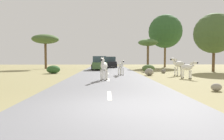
# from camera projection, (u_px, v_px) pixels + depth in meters

# --- Properties ---
(ground_plane) EXTENTS (90.00, 90.00, 0.00)m
(ground_plane) POSITION_uv_depth(u_px,v_px,m) (110.00, 109.00, 6.14)
(ground_plane) COLOR #8E8456
(road) EXTENTS (6.00, 64.00, 0.05)m
(road) POSITION_uv_depth(u_px,v_px,m) (110.00, 108.00, 6.14)
(road) COLOR slate
(road) RESTS_ON ground_plane
(lane_markings) EXTENTS (0.16, 56.00, 0.01)m
(lane_markings) POSITION_uv_depth(u_px,v_px,m) (111.00, 117.00, 5.14)
(lane_markings) COLOR silver
(lane_markings) RESTS_ON road
(zebra_0) EXTENTS (0.56, 1.45, 1.38)m
(zebra_0) POSITION_uv_depth(u_px,v_px,m) (121.00, 66.00, 17.85)
(zebra_0) COLOR silver
(zebra_0) RESTS_ON road
(zebra_1) EXTENTS (0.59, 1.66, 1.57)m
(zebra_1) POSITION_uv_depth(u_px,v_px,m) (104.00, 66.00, 13.68)
(zebra_1) COLOR silver
(zebra_1) RESTS_ON road
(zebra_2) EXTENTS (1.61, 1.01, 1.63)m
(zebra_2) POSITION_uv_depth(u_px,v_px,m) (179.00, 64.00, 18.22)
(zebra_2) COLOR silver
(zebra_2) RESTS_ON ground_plane
(zebra_3) EXTENTS (1.08, 1.22, 1.37)m
(zebra_3) POSITION_uv_depth(u_px,v_px,m) (187.00, 68.00, 15.49)
(zebra_3) COLOR silver
(zebra_3) RESTS_ON ground_plane
(car_0) EXTENTS (2.12, 4.39, 1.74)m
(car_0) POSITION_uv_depth(u_px,v_px,m) (110.00, 62.00, 33.39)
(car_0) COLOR black
(car_0) RESTS_ON road
(car_1) EXTENTS (2.21, 4.43, 1.74)m
(car_1) POSITION_uv_depth(u_px,v_px,m) (99.00, 64.00, 26.52)
(car_1) COLOR #476B38
(car_1) RESTS_ON road
(tree_0) EXTENTS (2.91, 2.91, 4.36)m
(tree_0) POSITION_uv_depth(u_px,v_px,m) (148.00, 43.00, 30.47)
(tree_0) COLOR brown
(tree_0) RESTS_ON ground_plane
(tree_1) EXTENTS (5.58, 5.58, 8.83)m
(tree_1) POSITION_uv_depth(u_px,v_px,m) (165.00, 31.00, 34.63)
(tree_1) COLOR brown
(tree_1) RESTS_ON ground_plane
(tree_2) EXTENTS (4.53, 4.53, 6.62)m
(tree_2) POSITION_uv_depth(u_px,v_px,m) (214.00, 33.00, 23.43)
(tree_2) COLOR brown
(tree_2) RESTS_ON ground_plane
(tree_4) EXTENTS (3.78, 3.78, 4.93)m
(tree_4) POSITION_uv_depth(u_px,v_px,m) (45.00, 39.00, 29.57)
(tree_4) COLOR brown
(tree_4) RESTS_ON ground_plane
(bush_0) EXTENTS (1.38, 1.25, 0.83)m
(bush_0) POSITION_uv_depth(u_px,v_px,m) (148.00, 68.00, 22.59)
(bush_0) COLOR #425B2D
(bush_0) RESTS_ON ground_plane
(bush_1) EXTENTS (1.35, 1.21, 0.81)m
(bush_1) POSITION_uv_depth(u_px,v_px,m) (53.00, 69.00, 20.64)
(bush_1) COLOR #2D5628
(bush_1) RESTS_ON ground_plane
(rock_0) EXTENTS (0.80, 0.72, 0.63)m
(rock_0) POSITION_uv_depth(u_px,v_px,m) (149.00, 72.00, 18.27)
(rock_0) COLOR gray
(rock_0) RESTS_ON ground_plane
(rock_1) EXTENTS (0.49, 0.37, 0.36)m
(rock_1) POSITION_uv_depth(u_px,v_px,m) (216.00, 87.00, 9.50)
(rock_1) COLOR gray
(rock_1) RESTS_ON ground_plane
(rock_2) EXTENTS (0.50, 0.44, 0.39)m
(rock_2) POSITION_uv_depth(u_px,v_px,m) (163.00, 71.00, 20.98)
(rock_2) COLOR gray
(rock_2) RESTS_ON ground_plane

